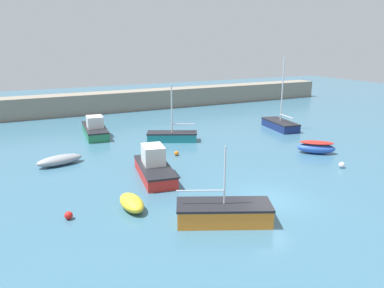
{
  "coord_description": "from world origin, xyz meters",
  "views": [
    {
      "loc": [
        -12.75,
        -15.9,
        8.83
      ],
      "look_at": [
        -0.08,
        9.78,
        0.92
      ],
      "focal_mm": 35.0,
      "sensor_mm": 36.0,
      "label": 1
    }
  ],
  "objects_px": {
    "sailboat_twin_hulled": "(224,213)",
    "rowboat_with_red_cover": "(316,147)",
    "sailboat_tall_mast": "(280,124)",
    "mooring_buoy_red": "(69,215)",
    "motorboat_grey_hull": "(95,129)",
    "rowboat_white_midwater": "(60,160)",
    "cabin_cruiser_white": "(154,167)",
    "mooring_buoy_orange": "(177,153)",
    "sailboat_short_mast": "(172,136)",
    "mooring_buoy_white": "(342,165)",
    "fishing_dinghy_green": "(132,203)"
  },
  "relations": [
    {
      "from": "sailboat_short_mast",
      "to": "rowboat_with_red_cover",
      "type": "distance_m",
      "value": 12.51
    },
    {
      "from": "cabin_cruiser_white",
      "to": "fishing_dinghy_green",
      "type": "distance_m",
      "value": 5.12
    },
    {
      "from": "motorboat_grey_hull",
      "to": "mooring_buoy_red",
      "type": "bearing_deg",
      "value": 168.72
    },
    {
      "from": "motorboat_grey_hull",
      "to": "rowboat_white_midwater",
      "type": "distance_m",
      "value": 8.88
    },
    {
      "from": "cabin_cruiser_white",
      "to": "rowboat_white_midwater",
      "type": "distance_m",
      "value": 7.65
    },
    {
      "from": "mooring_buoy_red",
      "to": "rowboat_with_red_cover",
      "type": "bearing_deg",
      "value": 9.17
    },
    {
      "from": "rowboat_with_red_cover",
      "to": "rowboat_white_midwater",
      "type": "height_order",
      "value": "rowboat_with_red_cover"
    },
    {
      "from": "fishing_dinghy_green",
      "to": "mooring_buoy_orange",
      "type": "xyz_separation_m",
      "value": [
        6.2,
        7.97,
        -0.2
      ]
    },
    {
      "from": "sailboat_twin_hulled",
      "to": "mooring_buoy_red",
      "type": "height_order",
      "value": "sailboat_twin_hulled"
    },
    {
      "from": "sailboat_short_mast",
      "to": "sailboat_tall_mast",
      "type": "xyz_separation_m",
      "value": [
        11.98,
        -0.48,
        0.03
      ]
    },
    {
      "from": "rowboat_white_midwater",
      "to": "mooring_buoy_white",
      "type": "xyz_separation_m",
      "value": [
        18.12,
        -9.68,
        -0.15
      ]
    },
    {
      "from": "rowboat_with_red_cover",
      "to": "mooring_buoy_white",
      "type": "height_order",
      "value": "rowboat_with_red_cover"
    },
    {
      "from": "sailboat_twin_hulled",
      "to": "mooring_buoy_orange",
      "type": "height_order",
      "value": "sailboat_twin_hulled"
    },
    {
      "from": "mooring_buoy_white",
      "to": "motorboat_grey_hull",
      "type": "bearing_deg",
      "value": 128.38
    },
    {
      "from": "sailboat_twin_hulled",
      "to": "mooring_buoy_white",
      "type": "relative_size",
      "value": 11.77
    },
    {
      "from": "sailboat_twin_hulled",
      "to": "sailboat_tall_mast",
      "type": "distance_m",
      "value": 22.04
    },
    {
      "from": "sailboat_short_mast",
      "to": "fishing_dinghy_green",
      "type": "xyz_separation_m",
      "value": [
        -7.67,
        -12.25,
        -0.07
      ]
    },
    {
      "from": "rowboat_with_red_cover",
      "to": "sailboat_tall_mast",
      "type": "bearing_deg",
      "value": -71.77
    },
    {
      "from": "motorboat_grey_hull",
      "to": "mooring_buoy_orange",
      "type": "distance_m",
      "value": 10.42
    },
    {
      "from": "sailboat_twin_hulled",
      "to": "sailboat_tall_mast",
      "type": "bearing_deg",
      "value": 68.63
    },
    {
      "from": "rowboat_white_midwater",
      "to": "mooring_buoy_orange",
      "type": "height_order",
      "value": "rowboat_white_midwater"
    },
    {
      "from": "cabin_cruiser_white",
      "to": "motorboat_grey_hull",
      "type": "xyz_separation_m",
      "value": [
        -1.09,
        13.21,
        -0.06
      ]
    },
    {
      "from": "mooring_buoy_white",
      "to": "rowboat_white_midwater",
      "type": "bearing_deg",
      "value": 151.88
    },
    {
      "from": "motorboat_grey_hull",
      "to": "mooring_buoy_orange",
      "type": "xyz_separation_m",
      "value": [
        4.38,
        -9.45,
        -0.47
      ]
    },
    {
      "from": "sailboat_short_mast",
      "to": "sailboat_tall_mast",
      "type": "distance_m",
      "value": 11.99
    },
    {
      "from": "rowboat_white_midwater",
      "to": "motorboat_grey_hull",
      "type": "bearing_deg",
      "value": 48.3
    },
    {
      "from": "motorboat_grey_hull",
      "to": "rowboat_white_midwater",
      "type": "height_order",
      "value": "motorboat_grey_hull"
    },
    {
      "from": "mooring_buoy_red",
      "to": "mooring_buoy_orange",
      "type": "bearing_deg",
      "value": 39.0
    },
    {
      "from": "sailboat_twin_hulled",
      "to": "rowboat_with_red_cover",
      "type": "bearing_deg",
      "value": 53.33
    },
    {
      "from": "mooring_buoy_white",
      "to": "mooring_buoy_red",
      "type": "relative_size",
      "value": 1.02
    },
    {
      "from": "sailboat_twin_hulled",
      "to": "rowboat_white_midwater",
      "type": "distance_m",
      "value": 14.49
    },
    {
      "from": "mooring_buoy_red",
      "to": "sailboat_tall_mast",
      "type": "bearing_deg",
      "value": 26.56
    },
    {
      "from": "cabin_cruiser_white",
      "to": "rowboat_white_midwater",
      "type": "xyz_separation_m",
      "value": [
        -5.38,
        5.44,
        -0.34
      ]
    },
    {
      "from": "cabin_cruiser_white",
      "to": "fishing_dinghy_green",
      "type": "relative_size",
      "value": 2.34
    },
    {
      "from": "mooring_buoy_red",
      "to": "mooring_buoy_orange",
      "type": "xyz_separation_m",
      "value": [
        9.45,
        7.65,
        -0.03
      ]
    },
    {
      "from": "mooring_buoy_red",
      "to": "mooring_buoy_orange",
      "type": "relative_size",
      "value": 1.14
    },
    {
      "from": "sailboat_short_mast",
      "to": "rowboat_white_midwater",
      "type": "height_order",
      "value": "sailboat_short_mast"
    },
    {
      "from": "sailboat_twin_hulled",
      "to": "mooring_buoy_red",
      "type": "distance_m",
      "value": 7.94
    },
    {
      "from": "sailboat_twin_hulled",
      "to": "fishing_dinghy_green",
      "type": "bearing_deg",
      "value": 162.04
    },
    {
      "from": "mooring_buoy_orange",
      "to": "rowboat_with_red_cover",
      "type": "bearing_deg",
      "value": -23.05
    },
    {
      "from": "sailboat_short_mast",
      "to": "sailboat_tall_mast",
      "type": "bearing_deg",
      "value": -156.99
    },
    {
      "from": "rowboat_white_midwater",
      "to": "mooring_buoy_orange",
      "type": "xyz_separation_m",
      "value": [
        8.67,
        -1.68,
        -0.18
      ]
    },
    {
      "from": "cabin_cruiser_white",
      "to": "mooring_buoy_orange",
      "type": "distance_m",
      "value": 5.03
    },
    {
      "from": "sailboat_short_mast",
      "to": "motorboat_grey_hull",
      "type": "xyz_separation_m",
      "value": [
        -5.85,
        5.17,
        0.2
      ]
    },
    {
      "from": "sailboat_twin_hulled",
      "to": "mooring_buoy_orange",
      "type": "relative_size",
      "value": 13.74
    },
    {
      "from": "cabin_cruiser_white",
      "to": "motorboat_grey_hull",
      "type": "height_order",
      "value": "cabin_cruiser_white"
    },
    {
      "from": "rowboat_with_red_cover",
      "to": "sailboat_tall_mast",
      "type": "relative_size",
      "value": 0.42
    },
    {
      "from": "fishing_dinghy_green",
      "to": "sailboat_tall_mast",
      "type": "bearing_deg",
      "value": 118.77
    },
    {
      "from": "sailboat_short_mast",
      "to": "mooring_buoy_red",
      "type": "bearing_deg",
      "value": 72.82
    },
    {
      "from": "mooring_buoy_white",
      "to": "mooring_buoy_orange",
      "type": "relative_size",
      "value": 1.17
    }
  ]
}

